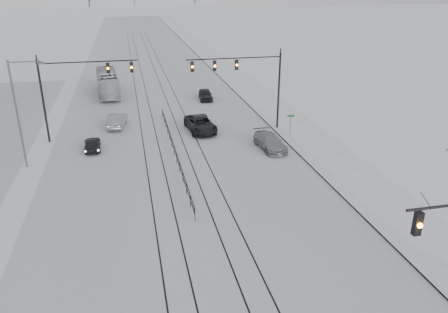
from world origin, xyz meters
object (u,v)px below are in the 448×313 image
(sedan_nb_right, at_px, (270,142))
(box_truck, at_px, (108,83))
(sedan_nb_front, at_px, (200,124))
(sedan_sb_inner, at_px, (92,144))
(sedan_sb_outer, at_px, (117,120))
(sedan_nb_far, at_px, (205,95))

(sedan_nb_right, distance_m, box_truck, 29.15)
(sedan_nb_front, bearing_deg, sedan_nb_right, -54.66)
(sedan_sb_inner, relative_size, sedan_sb_outer, 0.80)
(sedan_sb_inner, bearing_deg, sedan_nb_right, 166.05)
(sedan_sb_outer, bearing_deg, box_truck, -75.76)
(sedan_nb_far, bearing_deg, sedan_nb_front, -98.34)
(sedan_nb_right, relative_size, sedan_nb_far, 1.17)
(sedan_sb_outer, height_order, sedan_nb_far, sedan_sb_outer)
(sedan_nb_front, bearing_deg, sedan_sb_outer, 153.30)
(sedan_sb_inner, relative_size, box_truck, 0.32)
(sedan_nb_front, relative_size, box_truck, 0.49)
(sedan_sb_outer, relative_size, sedan_nb_front, 0.80)
(sedan_sb_inner, distance_m, box_truck, 21.56)
(sedan_nb_front, distance_m, sedan_nb_right, 8.45)
(sedan_sb_inner, distance_m, sedan_nb_far, 20.59)
(sedan_sb_inner, distance_m, sedan_nb_right, 16.50)
(sedan_sb_inner, distance_m, sedan_nb_front, 11.14)
(sedan_sb_outer, distance_m, sedan_nb_far, 14.46)
(sedan_sb_inner, relative_size, sedan_nb_front, 0.64)
(sedan_sb_outer, xyz_separation_m, box_truck, (-1.25, 15.01, 0.83))
(box_truck, bearing_deg, sedan_nb_front, 114.00)
(sedan_sb_inner, relative_size, sedan_nb_right, 0.75)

